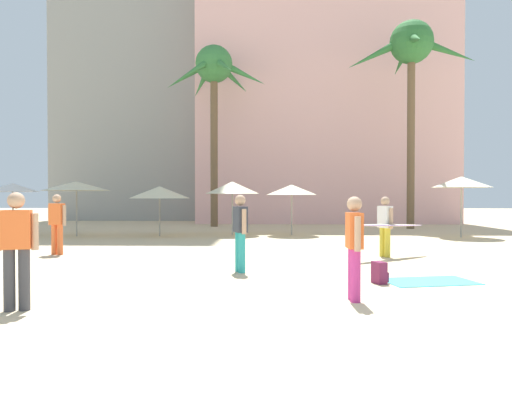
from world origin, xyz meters
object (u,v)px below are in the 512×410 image
cafe_umbrella_5 (13,188)px  backpack (380,273)px  person_mid_right (57,222)px  palm_tree_left (411,53)px  cafe_umbrella_1 (232,188)px  cafe_umbrella_0 (461,182)px  cafe_umbrella_4 (76,186)px  cafe_umbrella_2 (160,192)px  person_far_right (17,246)px  beach_towel (429,281)px  cafe_umbrella_3 (292,190)px  person_far_left (354,244)px  palm_tree_far_left (214,76)px  person_near_left (240,230)px  person_near_right (386,224)px

cafe_umbrella_5 → backpack: 17.31m
cafe_umbrella_5 → person_mid_right: (5.06, -6.72, -1.11)m
palm_tree_left → cafe_umbrella_1: 12.13m
cafe_umbrella_0 → cafe_umbrella_4: cafe_umbrella_0 is taller
palm_tree_left → backpack: (-5.13, -15.56, -8.89)m
cafe_umbrella_2 → palm_tree_left: bearing=22.5°
cafe_umbrella_4 → person_far_right: cafe_umbrella_4 is taller
palm_tree_left → cafe_umbrella_4: size_ratio=3.85×
cafe_umbrella_2 → beach_towel: cafe_umbrella_2 is taller
cafe_umbrella_3 → cafe_umbrella_0: bearing=-6.7°
cafe_umbrella_4 → backpack: cafe_umbrella_4 is taller
cafe_umbrella_4 → person_far_left: bearing=-51.3°
cafe_umbrella_1 → cafe_umbrella_3: size_ratio=1.07×
cafe_umbrella_0 → person_mid_right: (-13.94, -6.23, -1.32)m
cafe_umbrella_1 → cafe_umbrella_5: (-9.52, -0.40, 0.00)m
palm_tree_far_left → cafe_umbrella_3: palm_tree_far_left is taller
palm_tree_left → person_far_right: bearing=-121.4°
cafe_umbrella_2 → person_near_left: size_ratio=1.49×
cafe_umbrella_5 → person_far_right: 15.27m
cafe_umbrella_0 → beach_towel: 11.45m
palm_tree_left → person_far_right: 22.51m
palm_tree_left → person_near_right: (-4.07, -11.67, -8.18)m
beach_towel → person_far_left: 2.65m
person_far_left → person_mid_right: size_ratio=0.96×
person_near_right → person_far_right: person_far_right is taller
cafe_umbrella_1 → cafe_umbrella_5: bearing=-177.6°
cafe_umbrella_2 → person_near_left: 10.23m
cafe_umbrella_2 → cafe_umbrella_3: cafe_umbrella_3 is taller
cafe_umbrella_1 → cafe_umbrella_5: 9.53m
palm_tree_left → person_mid_right: 19.35m
palm_tree_far_left → cafe_umbrella_3: 9.51m
cafe_umbrella_3 → person_far_left: size_ratio=1.31×
cafe_umbrella_3 → person_far_left: bearing=-88.0°
cafe_umbrella_1 → palm_tree_far_left: bearing=104.7°
cafe_umbrella_2 → person_near_right: cafe_umbrella_2 is taller
palm_tree_left → cafe_umbrella_5: size_ratio=4.79×
cafe_umbrella_1 → backpack: size_ratio=5.59×
cafe_umbrella_3 → palm_tree_left: bearing=34.3°
palm_tree_left → backpack: size_ratio=25.63×
person_near_left → person_near_right: bearing=10.9°
backpack → person_far_left: 1.85m
person_near_right → person_mid_right: 9.31m
person_near_right → person_near_left: (-3.83, -2.62, 0.03)m
cafe_umbrella_5 → backpack: (13.31, -10.91, -1.86)m
person_mid_right → person_far_right: bearing=-144.8°
beach_towel → cafe_umbrella_0: bearing=65.3°
cafe_umbrella_1 → person_near_left: size_ratio=1.37×
palm_tree_far_left → cafe_umbrella_0: (10.97, -6.54, -6.11)m
cafe_umbrella_3 → cafe_umbrella_5: size_ratio=0.97×
person_near_left → person_far_left: bearing=-77.6°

